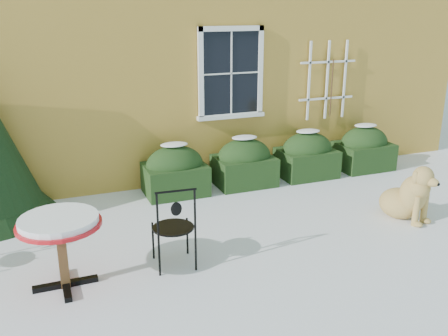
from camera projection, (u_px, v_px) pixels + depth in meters
name	position (u px, v px, depth m)	size (l,w,h in m)	color
ground	(252.00, 255.00, 6.55)	(80.00, 80.00, 0.00)	white
house	(131.00, 1.00, 11.75)	(12.40, 8.40, 6.40)	gold
hedge_row	(276.00, 159.00, 9.26)	(4.95, 0.80, 0.91)	black
bistro_table	(60.00, 229.00, 5.59)	(0.95, 0.95, 0.88)	black
patio_chair_near	(174.00, 226.00, 6.11)	(0.52, 0.52, 1.08)	black
dog	(409.00, 196.00, 7.55)	(0.72, 1.03, 0.92)	tan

